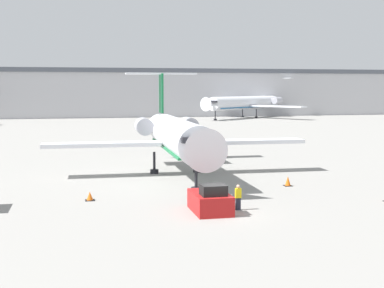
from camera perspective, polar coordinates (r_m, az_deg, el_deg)
The scene contains 8 objects.
ground_plane at distance 35.09m, azimuth 3.09°, elevation -7.51°, with size 600.00×600.00×0.00m, color gray.
terminal_building at distance 153.13m, azimuth -9.03°, elevation 5.45°, with size 180.00×16.80×13.39m.
airplane_main at distance 50.53m, azimuth -1.61°, elevation 0.96°, with size 25.00×24.52×9.86m.
pushback_tug at distance 35.57m, azimuth 1.95°, elevation -6.08°, with size 2.30×3.85×1.99m.
worker_near_tug at distance 36.24m, azimuth 4.95°, elevation -5.63°, with size 0.40×0.24×1.72m.
traffic_cone_left at distance 39.90m, azimuth -10.84°, elevation -5.50°, with size 0.68×0.68×0.65m.
traffic_cone_right at distance 45.55m, azimuth 10.19°, elevation -3.94°, with size 0.66×0.66×0.82m.
airplane_parked_far_left at distance 144.85m, azimuth 5.92°, elevation 4.40°, with size 31.19×28.88×10.91m.
Camera 1 is at (-9.15, -32.85, 8.25)m, focal length 50.00 mm.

